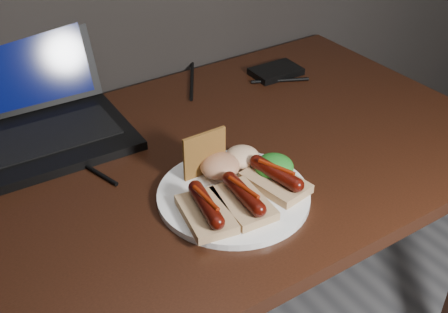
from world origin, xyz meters
name	(u,v)px	position (x,y,z in m)	size (l,w,h in m)	color
desk	(159,212)	(0.00, 1.38, 0.66)	(1.40, 0.70, 0.75)	black
laptop	(30,109)	(-0.14, 1.65, 0.81)	(0.35, 0.34, 0.25)	black
hard_drive	(276,71)	(0.44, 1.59, 0.76)	(0.12, 0.08, 0.02)	black
desk_cables	(125,129)	(0.02, 1.55, 0.75)	(0.91, 0.39, 0.01)	black
plate	(234,195)	(0.08, 1.24, 0.76)	(0.26, 0.26, 0.01)	white
bread_sausage_left	(206,210)	(0.01, 1.21, 0.78)	(0.09, 0.13, 0.04)	#D4B07C
bread_sausage_center	(244,199)	(0.07, 1.20, 0.78)	(0.08, 0.12, 0.04)	#D4B07C
bread_sausage_right	(276,178)	(0.15, 1.22, 0.78)	(0.09, 0.13, 0.04)	#D4B07C
crispbread	(205,154)	(0.07, 1.32, 0.80)	(0.09, 0.01, 0.09)	#A3642C
salad_greens	(274,167)	(0.17, 1.25, 0.78)	(0.07, 0.07, 0.04)	#105015
salsa_mound	(220,166)	(0.09, 1.30, 0.78)	(0.07, 0.07, 0.04)	#A42310
coleslaw_mound	(242,157)	(0.14, 1.30, 0.78)	(0.06, 0.06, 0.04)	beige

